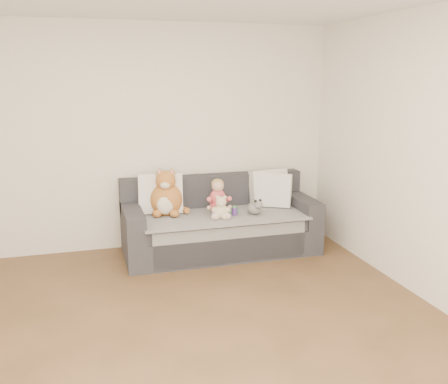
% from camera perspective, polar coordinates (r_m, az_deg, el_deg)
% --- Properties ---
extents(room_shell, '(5.00, 5.00, 5.00)m').
position_cam_1_polar(room_shell, '(3.84, -5.43, 2.45)').
color(room_shell, brown).
rests_on(room_shell, ground).
extents(sofa, '(2.20, 0.94, 0.85)m').
position_cam_1_polar(sofa, '(5.80, -0.52, -3.82)').
color(sofa, '#2B2B30').
rests_on(sofa, ground).
extents(cushion_left, '(0.52, 0.29, 0.47)m').
position_cam_1_polar(cushion_left, '(5.71, -7.26, -0.17)').
color(cushion_left, silver).
rests_on(cushion_left, sofa).
extents(cushion_right_back, '(0.49, 0.26, 0.44)m').
position_cam_1_polar(cushion_right_back, '(6.06, 5.14, 0.54)').
color(cushion_right_back, silver).
rests_on(cushion_right_back, sofa).
extents(cushion_right_front, '(0.48, 0.39, 0.41)m').
position_cam_1_polar(cushion_right_front, '(5.98, 5.61, 0.23)').
color(cushion_right_front, silver).
rests_on(cushion_right_front, sofa).
extents(toddler, '(0.28, 0.41, 0.40)m').
position_cam_1_polar(toddler, '(5.63, -0.68, -0.84)').
color(toddler, '#E65A51').
rests_on(toddler, sofa).
extents(plush_cat, '(0.43, 0.39, 0.56)m').
position_cam_1_polar(plush_cat, '(5.64, -6.59, -0.53)').
color(plush_cat, '#AE5926').
rests_on(plush_cat, sofa).
extents(teddy_bear, '(0.20, 0.16, 0.26)m').
position_cam_1_polar(teddy_bear, '(5.47, -0.34, -1.97)').
color(teddy_bear, beige).
rests_on(teddy_bear, sofa).
extents(plush_cow, '(0.16, 0.24, 0.19)m').
position_cam_1_polar(plush_cow, '(5.64, 3.54, -1.80)').
color(plush_cow, white).
rests_on(plush_cow, sofa).
extents(sippy_cup, '(0.10, 0.06, 0.11)m').
position_cam_1_polar(sippy_cup, '(5.61, 1.21, -2.07)').
color(sippy_cup, '#5F3591').
rests_on(sippy_cup, sofa).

